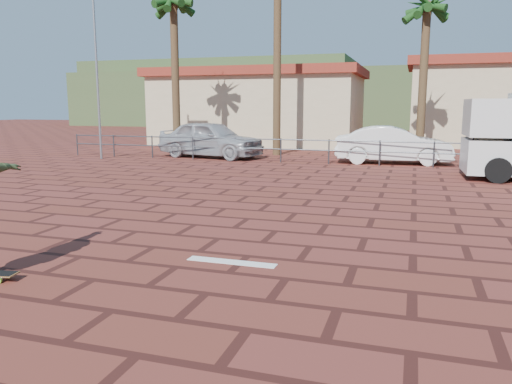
% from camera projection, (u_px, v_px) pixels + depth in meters
% --- Properties ---
extents(ground, '(120.00, 120.00, 0.00)m').
position_uv_depth(ground, '(218.00, 239.00, 8.92)').
color(ground, maroon).
rests_on(ground, ground).
extents(paint_stripe, '(1.40, 0.22, 0.01)m').
position_uv_depth(paint_stripe, '(232.00, 262.00, 7.59)').
color(paint_stripe, white).
rests_on(paint_stripe, ground).
extents(guardrail, '(24.06, 0.06, 1.00)m').
position_uv_depth(guardrail, '(329.00, 147.00, 20.07)').
color(guardrail, '#47494F').
rests_on(guardrail, ground).
extents(flagpole, '(1.30, 0.10, 8.00)m').
position_uv_depth(flagpole, '(98.00, 51.00, 21.39)').
color(flagpole, gray).
rests_on(flagpole, ground).
extents(palm_far_left, '(2.40, 2.40, 8.25)m').
position_uv_depth(palm_far_left, '(173.00, 5.00, 22.65)').
color(palm_far_left, brown).
rests_on(palm_far_left, ground).
extents(palm_center, '(2.40, 2.40, 7.75)m').
position_uv_depth(palm_center, '(427.00, 10.00, 21.34)').
color(palm_center, brown).
rests_on(palm_center, ground).
extents(building_west, '(12.60, 7.60, 4.50)m').
position_uv_depth(building_west, '(260.00, 106.00, 30.97)').
color(building_west, beige).
rests_on(building_west, ground).
extents(building_east, '(10.60, 6.60, 5.00)m').
position_uv_depth(building_east, '(503.00, 102.00, 28.65)').
color(building_east, beige).
rests_on(building_east, ground).
extents(hill_front, '(70.00, 18.00, 6.00)m').
position_uv_depth(hill_front, '(385.00, 99.00, 55.37)').
color(hill_front, '#384C28').
rests_on(hill_front, ground).
extents(hill_back, '(35.00, 14.00, 8.00)m').
position_uv_depth(hill_back, '(221.00, 93.00, 67.36)').
color(hill_back, '#384C28').
rests_on(hill_back, ground).
extents(car_silver, '(5.21, 2.91, 1.67)m').
position_uv_depth(car_silver, '(211.00, 139.00, 22.64)').
color(car_silver, '#A6A8AD').
rests_on(car_silver, ground).
extents(car_white, '(4.71, 1.97, 1.51)m').
position_uv_depth(car_white, '(393.00, 145.00, 20.27)').
color(car_white, white).
rests_on(car_white, ground).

